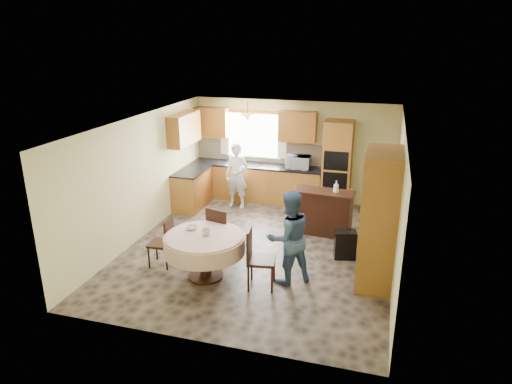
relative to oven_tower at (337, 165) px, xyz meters
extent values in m
cube|color=#6C5C4B|center=(-1.15, -2.69, -1.06)|extent=(5.00, 6.00, 0.01)
cube|color=white|center=(-1.15, -2.69, 1.44)|extent=(5.00, 6.00, 0.01)
cube|color=#CDC683|center=(-1.15, 0.31, 0.19)|extent=(5.00, 0.02, 2.50)
cube|color=#CDC683|center=(-1.15, -5.69, 0.19)|extent=(5.00, 0.02, 2.50)
cube|color=#CDC683|center=(-3.65, -2.69, 0.19)|extent=(0.02, 6.00, 2.50)
cube|color=#CDC683|center=(1.35, -2.69, 0.19)|extent=(0.02, 6.00, 2.50)
cube|color=white|center=(-2.15, 0.29, 0.54)|extent=(1.40, 0.03, 1.10)
cube|color=white|center=(-2.90, 0.24, 0.59)|extent=(0.22, 0.02, 1.15)
cube|color=white|center=(-1.40, 0.24, 0.59)|extent=(0.22, 0.02, 1.15)
cube|color=gold|center=(-2.00, 0.01, -0.62)|extent=(3.30, 0.60, 0.88)
cube|color=black|center=(-2.00, 0.01, -0.16)|extent=(3.30, 0.64, 0.04)
cube|color=gold|center=(-3.35, -0.89, -0.62)|extent=(0.60, 1.20, 0.88)
cube|color=black|center=(-3.35, -0.89, -0.16)|extent=(0.64, 1.20, 0.04)
cube|color=#CAB78E|center=(-2.00, 0.30, 0.12)|extent=(3.30, 0.02, 0.55)
cube|color=#A76F29|center=(-3.20, 0.15, 0.85)|extent=(0.85, 0.33, 0.72)
cube|color=#A76F29|center=(-1.00, 0.15, 0.85)|extent=(0.90, 0.33, 0.72)
cube|color=#A76F29|center=(-3.48, -0.89, 0.85)|extent=(0.33, 1.20, 0.72)
cube|color=gold|center=(0.00, 0.00, 0.00)|extent=(0.66, 0.62, 2.12)
cube|color=black|center=(0.00, -0.31, 0.19)|extent=(0.56, 0.01, 0.45)
cube|color=black|center=(0.00, -0.31, -0.31)|extent=(0.56, 0.01, 0.45)
cone|color=beige|center=(-2.15, -0.19, 1.06)|extent=(0.36, 0.36, 0.18)
cube|color=black|center=(-0.08, -1.60, -0.62)|extent=(1.28, 0.62, 0.88)
cube|color=black|center=(0.49, -2.61, -0.79)|extent=(0.44, 0.35, 0.54)
cube|color=gold|center=(1.07, -3.28, 0.07)|extent=(0.59, 1.18, 2.26)
cylinder|color=black|center=(-1.75, -4.02, -0.70)|extent=(0.20, 0.20, 0.72)
cylinder|color=black|center=(-1.75, -4.02, -1.04)|extent=(0.61, 0.61, 0.04)
cylinder|color=#F3E2C7|center=(-1.75, -4.02, -0.30)|extent=(1.32, 1.32, 0.05)
cylinder|color=#F3E2C7|center=(-1.75, -4.02, -0.44)|extent=(1.38, 1.38, 0.29)
cube|color=black|center=(-2.68, -3.83, -0.64)|extent=(0.42, 0.42, 0.05)
cube|color=black|center=(-2.50, -3.82, -0.38)|extent=(0.06, 0.38, 0.47)
cylinder|color=black|center=(-2.85, -4.00, -0.86)|extent=(0.03, 0.03, 0.40)
cylinder|color=black|center=(-2.51, -4.00, -0.86)|extent=(0.03, 0.03, 0.40)
cylinder|color=black|center=(-2.85, -3.66, -0.86)|extent=(0.03, 0.03, 0.40)
cylinder|color=black|center=(-2.51, -3.66, -0.86)|extent=(0.03, 0.03, 0.40)
cube|color=black|center=(-1.72, -3.23, -0.58)|extent=(0.53, 0.53, 0.05)
cube|color=black|center=(-1.76, -3.42, -0.30)|extent=(0.42, 0.13, 0.53)
cylinder|color=black|center=(-1.91, -3.42, -0.83)|extent=(0.04, 0.04, 0.46)
cylinder|color=black|center=(-1.52, -3.42, -0.83)|extent=(0.04, 0.04, 0.46)
cylinder|color=black|center=(-1.91, -3.03, -0.83)|extent=(0.04, 0.04, 0.46)
cylinder|color=black|center=(-1.52, -3.03, -0.83)|extent=(0.04, 0.04, 0.46)
cube|color=black|center=(-0.73, -4.05, -0.58)|extent=(0.51, 0.51, 0.05)
cube|color=black|center=(-0.93, -4.08, -0.29)|extent=(0.11, 0.43, 0.54)
cylinder|color=black|center=(-0.92, -4.24, -0.83)|extent=(0.04, 0.04, 0.46)
cylinder|color=black|center=(-0.54, -4.24, -0.83)|extent=(0.04, 0.04, 0.46)
cylinder|color=black|center=(-0.92, -3.86, -0.83)|extent=(0.04, 0.04, 0.46)
cylinder|color=black|center=(-0.54, -3.86, -0.83)|extent=(0.04, 0.04, 0.46)
cube|color=gold|center=(1.32, -1.75, 0.48)|extent=(0.05, 0.61, 0.51)
cube|color=#A2B1BE|center=(1.29, -1.75, 0.48)|extent=(0.01, 0.51, 0.40)
imported|color=silver|center=(-0.93, -0.04, 0.02)|extent=(0.59, 0.42, 0.32)
imported|color=silver|center=(-2.31, -0.59, -0.28)|extent=(0.59, 0.40, 1.57)
imported|color=#3D5A85|center=(-0.35, -3.75, -0.25)|extent=(1.00, 0.97, 1.62)
imported|color=#B2B2B2|center=(-0.32, -1.60, -0.15)|extent=(0.29, 0.29, 0.06)
imported|color=silver|center=(0.17, -1.60, -0.03)|extent=(0.14, 0.14, 0.29)
imported|color=#B2B2B2|center=(-1.71, -4.01, -0.22)|extent=(0.14, 0.14, 0.11)
imported|color=#B2B2B2|center=(-2.05, -3.85, -0.24)|extent=(0.25, 0.25, 0.06)
camera|label=1|loc=(1.04, -10.52, 2.93)|focal=32.00mm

